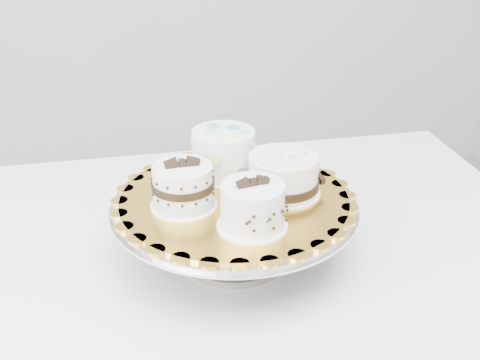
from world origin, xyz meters
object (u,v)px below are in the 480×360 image
object	(u,v)px
cake_swirl	(252,207)
cake_dots	(223,152)
cake_ribbon	(284,176)
cake_board	(234,199)
table	(225,279)
cake_stand	(234,218)
cake_banded	(183,187)

from	to	relation	value
cake_swirl	cake_dots	size ratio (longest dim) A/B	0.81
cake_ribbon	cake_board	bearing A→B (deg)	160.74
table	cake_swirl	distance (m)	0.27
cake_dots	cake_ribbon	size ratio (longest dim) A/B	0.94
table	cake_ribbon	distance (m)	0.25
cake_swirl	cake_ribbon	world-z (taller)	cake_swirl
cake_stand	cake_dots	bearing A→B (deg)	86.70
cake_stand	cake_ribbon	distance (m)	0.11
cake_swirl	cake_banded	world-z (taller)	cake_banded
cake_swirl	cake_board	bearing A→B (deg)	85.18
table	cake_swirl	bearing A→B (deg)	-82.97
cake_board	cake_banded	bearing A→B (deg)	-177.02
cake_swirl	cake_stand	bearing A→B (deg)	85.18
cake_stand	cake_dots	world-z (taller)	cake_dots
table	cake_ribbon	world-z (taller)	cake_ribbon
cake_stand	cake_dots	xyz separation A→B (m)	(0.01, 0.09, 0.08)
cake_stand	cake_dots	distance (m)	0.12
cake_ribbon	table	bearing A→B (deg)	131.23
cake_board	cake_banded	size ratio (longest dim) A/B	3.50
cake_stand	cake_banded	size ratio (longest dim) A/B	3.80
cake_banded	cake_board	bearing A→B (deg)	4.83
table	cake_banded	world-z (taller)	cake_banded
cake_swirl	cake_dots	distance (m)	0.18
cake_swirl	table	bearing A→B (deg)	86.84
cake_stand	cake_banded	distance (m)	0.11
table	cake_banded	size ratio (longest dim) A/B	11.79
cake_stand	cake_board	distance (m)	0.04
cake_dots	cake_swirl	bearing A→B (deg)	-96.09
cake_dots	cake_banded	bearing A→B (deg)	-138.52
cake_stand	cake_banded	bearing A→B (deg)	-177.02
cake_swirl	cake_banded	xyz separation A→B (m)	(-0.08, 0.09, -0.00)
cake_board	cake_swirl	xyz separation A→B (m)	(0.00, -0.09, 0.03)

